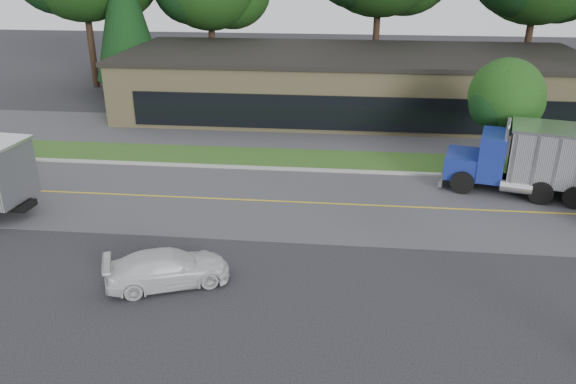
% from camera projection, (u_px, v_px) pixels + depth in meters
% --- Properties ---
extents(ground, '(140.00, 140.00, 0.00)m').
position_uv_depth(ground, '(281.00, 317.00, 17.77)').
color(ground, '#38383D').
rests_on(ground, ground).
extents(road, '(60.00, 8.00, 0.02)m').
position_uv_depth(road, '(304.00, 203.00, 26.02)').
color(road, '#58585D').
rests_on(road, ground).
extents(center_line, '(60.00, 0.12, 0.01)m').
position_uv_depth(center_line, '(304.00, 203.00, 26.02)').
color(center_line, gold).
rests_on(center_line, ground).
extents(curb, '(60.00, 0.30, 0.12)m').
position_uv_depth(curb, '(310.00, 171.00, 29.86)').
color(curb, '#9E9E99').
rests_on(curb, ground).
extents(grass_verge, '(60.00, 3.40, 0.03)m').
position_uv_depth(grass_verge, '(312.00, 160.00, 31.51)').
color(grass_verge, '#345B1F').
rests_on(grass_verge, ground).
extents(far_parking, '(60.00, 7.00, 0.02)m').
position_uv_depth(far_parking, '(317.00, 134.00, 36.09)').
color(far_parking, '#58585D').
rests_on(far_parking, ground).
extents(strip_mall, '(32.00, 12.00, 4.00)m').
position_uv_depth(strip_mall, '(350.00, 84.00, 40.61)').
color(strip_mall, '#9B8C5F').
rests_on(strip_mall, ground).
extents(evergreen_left, '(5.38, 5.38, 12.22)m').
position_uv_depth(evergreen_left, '(124.00, 9.00, 44.20)').
color(evergreen_left, '#382619').
rests_on(evergreen_left, ground).
extents(tree_verge, '(4.08, 3.84, 5.82)m').
position_uv_depth(tree_verge, '(507.00, 99.00, 29.13)').
color(tree_verge, '#382619').
rests_on(tree_verge, ground).
extents(dump_truck_blue, '(7.33, 4.25, 3.36)m').
position_uv_depth(dump_truck_blue, '(532.00, 158.00, 26.38)').
color(dump_truck_blue, black).
rests_on(dump_truck_blue, ground).
extents(rally_car, '(4.56, 3.18, 1.23)m').
position_uv_depth(rally_car, '(168.00, 268.00, 19.39)').
color(rally_car, silver).
rests_on(rally_car, ground).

